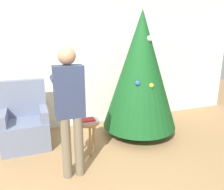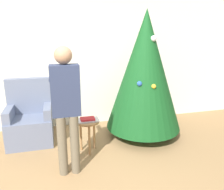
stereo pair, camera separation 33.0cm
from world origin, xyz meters
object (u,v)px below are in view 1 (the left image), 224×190
(armchair, at_px, (25,125))
(side_stool, at_px, (88,128))
(person_standing, at_px, (70,103))
(christmas_tree, at_px, (141,70))

(armchair, height_order, side_stool, armchair)
(person_standing, relative_size, side_stool, 3.23)
(christmas_tree, bearing_deg, person_standing, -150.56)
(person_standing, height_order, side_stool, person_standing)
(armchair, relative_size, side_stool, 2.09)
(christmas_tree, height_order, side_stool, christmas_tree)
(christmas_tree, xyz_separation_m, side_stool, (-1.07, -0.34, -0.79))
(christmas_tree, height_order, person_standing, christmas_tree)
(armchair, bearing_deg, side_stool, -33.48)
(person_standing, distance_m, side_stool, 0.81)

